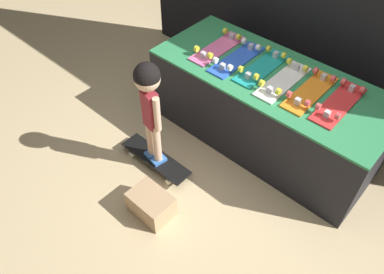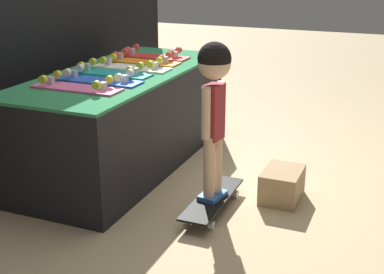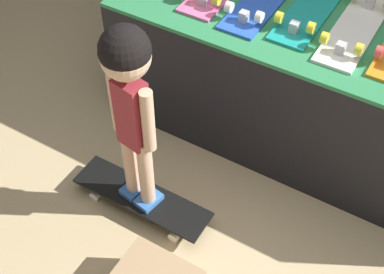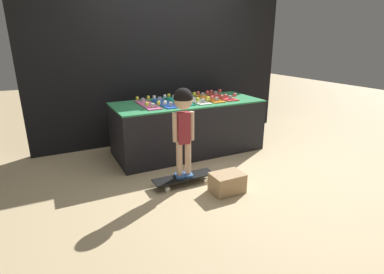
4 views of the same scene
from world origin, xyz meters
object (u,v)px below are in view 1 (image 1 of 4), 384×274
object	(u,v)px
skateboard_blue_on_rack	(237,58)
skateboard_on_floor	(156,159)
skateboard_red_on_rack	(339,103)
skateboard_pink_on_rack	(218,47)
child	(149,97)
skateboard_white_on_rack	(283,80)
storage_box	(151,204)
skateboard_orange_on_rack	(310,91)
skateboard_teal_on_rack	(262,67)

from	to	relation	value
skateboard_blue_on_rack	skateboard_on_floor	xyz separation A→B (m)	(-0.15, -0.90, -0.68)
skateboard_red_on_rack	skateboard_pink_on_rack	bearing A→B (deg)	-178.69
skateboard_pink_on_rack	child	size ratio (longest dim) A/B	0.61
skateboard_blue_on_rack	skateboard_white_on_rack	world-z (taller)	same
child	storage_box	world-z (taller)	child
skateboard_white_on_rack	child	bearing A→B (deg)	-124.44
skateboard_white_on_rack	child	world-z (taller)	child
skateboard_blue_on_rack	skateboard_orange_on_rack	world-z (taller)	same
skateboard_teal_on_rack	skateboard_orange_on_rack	xyz separation A→B (m)	(0.47, -0.01, 0.00)
skateboard_blue_on_rack	child	size ratio (longest dim) A/B	0.61
skateboard_pink_on_rack	skateboard_white_on_rack	world-z (taller)	same
skateboard_teal_on_rack	skateboard_on_floor	distance (m)	1.22
skateboard_pink_on_rack	skateboard_teal_on_rack	xyz separation A→B (m)	(0.47, 0.02, 0.00)
skateboard_orange_on_rack	storage_box	bearing A→B (deg)	-111.65
skateboard_teal_on_rack	storage_box	xyz separation A→B (m)	(-0.05, -1.31, -0.65)
skateboard_blue_on_rack	skateboard_on_floor	size ratio (longest dim) A/B	0.86
skateboard_orange_on_rack	child	xyz separation A→B (m)	(-0.85, -0.93, 0.04)
child	skateboard_teal_on_rack	bearing A→B (deg)	77.47
skateboard_pink_on_rack	skateboard_teal_on_rack	bearing A→B (deg)	2.36
skateboard_pink_on_rack	skateboard_red_on_rack	distance (m)	1.17
skateboard_pink_on_rack	storage_box	world-z (taller)	skateboard_pink_on_rack
skateboard_orange_on_rack	skateboard_red_on_rack	distance (m)	0.23
skateboard_red_on_rack	storage_box	bearing A→B (deg)	-119.58
skateboard_teal_on_rack	skateboard_on_floor	xyz separation A→B (m)	(-0.39, -0.94, -0.68)
skateboard_blue_on_rack	skateboard_red_on_rack	size ratio (longest dim) A/B	1.00
skateboard_blue_on_rack	skateboard_pink_on_rack	bearing A→B (deg)	174.30
skateboard_teal_on_rack	skateboard_white_on_rack	distance (m)	0.24
storage_box	skateboard_blue_on_rack	bearing A→B (deg)	98.25
storage_box	skateboard_red_on_rack	bearing A→B (deg)	60.42
child	storage_box	size ratio (longest dim) A/B	2.93
skateboard_teal_on_rack	skateboard_white_on_rack	size ratio (longest dim) A/B	1.00
skateboard_blue_on_rack	skateboard_orange_on_rack	distance (m)	0.70
skateboard_red_on_rack	skateboard_on_floor	xyz separation A→B (m)	(-1.09, -0.95, -0.68)
skateboard_pink_on_rack	skateboard_white_on_rack	size ratio (longest dim) A/B	1.00
skateboard_pink_on_rack	skateboard_teal_on_rack	size ratio (longest dim) A/B	1.00
child	skateboard_blue_on_rack	bearing A→B (deg)	90.15
skateboard_red_on_rack	child	world-z (taller)	child
child	skateboard_pink_on_rack	bearing A→B (deg)	104.79
skateboard_blue_on_rack	skateboard_red_on_rack	world-z (taller)	same
skateboard_teal_on_rack	child	bearing A→B (deg)	-112.26
skateboard_orange_on_rack	skateboard_on_floor	xyz separation A→B (m)	(-0.85, -0.93, -0.68)
skateboard_blue_on_rack	child	world-z (taller)	child
skateboard_white_on_rack	storage_box	world-z (taller)	skateboard_white_on_rack
skateboard_pink_on_rack	skateboard_red_on_rack	bearing A→B (deg)	1.31
skateboard_orange_on_rack	skateboard_blue_on_rack	bearing A→B (deg)	-177.57
skateboard_pink_on_rack	skateboard_blue_on_rack	world-z (taller)	same
skateboard_orange_on_rack	storage_box	world-z (taller)	skateboard_orange_on_rack
skateboard_teal_on_rack	storage_box	world-z (taller)	skateboard_teal_on_rack
skateboard_red_on_rack	skateboard_white_on_rack	bearing A→B (deg)	-174.30
skateboard_pink_on_rack	skateboard_on_floor	size ratio (longest dim) A/B	0.86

